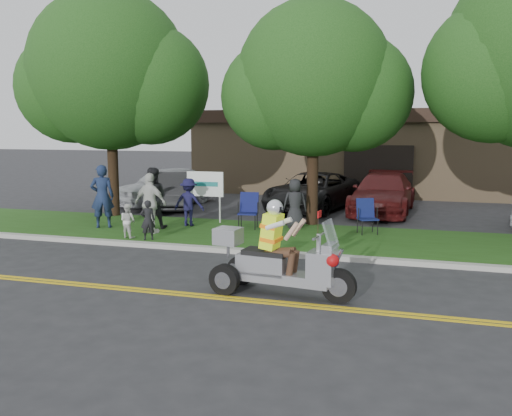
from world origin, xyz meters
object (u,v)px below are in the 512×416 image
(spectator_adult_right, at_px, (150,203))
(parked_car_left, at_px, (174,190))
(parked_car_mid, at_px, (313,191))
(lawn_chair_b, at_px, (366,214))
(parked_car_right, at_px, (383,193))
(spectator_adult_left, at_px, (102,196))
(lawn_chair_a, at_px, (249,208))
(parked_car_far_left, at_px, (166,186))
(trike_scooter, at_px, (276,262))
(spectator_adult_mid, at_px, (152,198))

(spectator_adult_right, distance_m, parked_car_left, 5.73)
(parked_car_mid, bearing_deg, lawn_chair_b, -49.52)
(lawn_chair_b, xyz_separation_m, parked_car_left, (-7.80, 3.61, 0.04))
(spectator_adult_right, xyz_separation_m, parked_car_right, (6.19, 6.51, -0.24))
(lawn_chair_b, distance_m, spectator_adult_left, 7.99)
(parked_car_right, bearing_deg, lawn_chair_a, -123.85)
(lawn_chair_a, distance_m, parked_car_far_left, 6.71)
(lawn_chair_b, relative_size, parked_car_mid, 0.19)
(spectator_adult_left, relative_size, parked_car_right, 0.38)
(spectator_adult_left, distance_m, spectator_adult_right, 1.90)
(trike_scooter, relative_size, parked_car_mid, 0.54)
(lawn_chair_a, relative_size, parked_car_mid, 0.21)
(parked_car_far_left, bearing_deg, trike_scooter, -32.60)
(parked_car_right, bearing_deg, lawn_chair_b, -88.73)
(lawn_chair_b, relative_size, parked_car_right, 0.20)
(lawn_chair_b, xyz_separation_m, parked_car_far_left, (-8.51, 4.32, 0.12))
(lawn_chair_b, height_order, parked_car_mid, parked_car_mid)
(spectator_adult_mid, xyz_separation_m, spectator_adult_right, (0.34, -0.77, -0.05))
(lawn_chair_b, xyz_separation_m, parked_car_right, (0.19, 4.69, 0.07))
(spectator_adult_right, distance_m, parked_car_right, 8.98)
(parked_car_left, bearing_deg, spectator_adult_left, -109.67)
(lawn_chair_b, bearing_deg, lawn_chair_a, 158.45)
(spectator_adult_right, bearing_deg, lawn_chair_a, -138.61)
(trike_scooter, height_order, spectator_adult_right, spectator_adult_right)
(lawn_chair_a, bearing_deg, lawn_chair_b, -5.24)
(trike_scooter, relative_size, parked_car_left, 0.65)
(parked_car_far_left, bearing_deg, parked_car_left, -22.34)
(spectator_adult_right, xyz_separation_m, parked_car_far_left, (-2.51, 6.14, -0.19))
(parked_car_far_left, bearing_deg, spectator_adult_mid, -45.71)
(lawn_chair_a, relative_size, spectator_adult_left, 0.56)
(spectator_adult_left, distance_m, parked_car_left, 5.02)
(spectator_adult_mid, xyz_separation_m, parked_car_left, (-1.46, 4.67, -0.32))
(lawn_chair_b, height_order, spectator_adult_right, spectator_adult_right)
(spectator_adult_mid, height_order, parked_car_left, spectator_adult_mid)
(spectator_adult_right, relative_size, parked_car_far_left, 0.38)
(spectator_adult_left, bearing_deg, parked_car_mid, -157.30)
(lawn_chair_a, distance_m, parked_car_left, 5.71)
(trike_scooter, xyz_separation_m, lawn_chair_b, (1.11, 6.20, 0.04))
(parked_car_mid, distance_m, parked_car_right, 2.66)
(spectator_adult_right, distance_m, parked_car_mid, 7.47)
(parked_car_left, xyz_separation_m, parked_car_mid, (5.33, 1.15, 0.01))
(spectator_adult_right, distance_m, parked_car_far_left, 6.64)
(trike_scooter, distance_m, parked_car_far_left, 12.86)
(lawn_chair_a, distance_m, lawn_chair_b, 3.54)
(spectator_adult_mid, bearing_deg, lawn_chair_b, 172.07)
(spectator_adult_right, xyz_separation_m, parked_car_left, (-1.80, 5.43, -0.27))
(parked_car_mid, xyz_separation_m, parked_car_right, (2.66, -0.08, 0.02))
(parked_car_left, distance_m, parked_car_right, 8.06)
(trike_scooter, height_order, lawn_chair_a, trike_scooter)
(lawn_chair_b, distance_m, parked_car_mid, 5.36)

